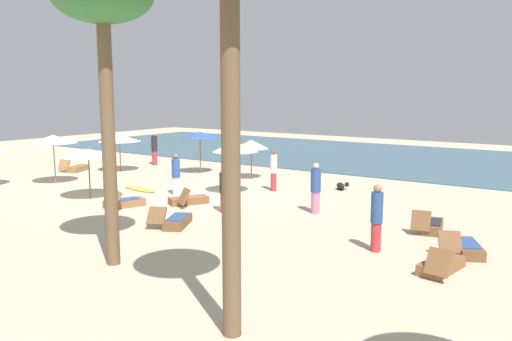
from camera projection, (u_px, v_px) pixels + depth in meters
The scene contains 24 objects.
ground_plane at pixel (197, 199), 21.17m from camera, with size 60.00×60.00×0.00m, color beige.
ocean_water at pixel (365, 156), 34.95m from camera, with size 48.00×16.00×0.06m, color #3D6075.
umbrella_0 at pixel (235, 147), 22.00m from camera, with size 1.92×1.92×2.25m.
umbrella_1 at pixel (88, 153), 21.00m from camera, with size 2.30×2.30×2.05m.
umbrella_2 at pixel (251, 144), 25.74m from camera, with size 1.73×1.73×1.96m.
umbrella_3 at pixel (200, 135), 27.45m from camera, with size 1.96×1.96×2.21m.
umbrella_4 at pixel (53, 139), 24.37m from camera, with size 2.17×2.17×2.31m.
umbrella_6 at pixel (119, 138), 28.17m from camera, with size 2.26×2.26×2.00m.
lounger_0 at pixel (431, 226), 16.35m from camera, with size 0.94×1.73×0.74m.
lounger_1 at pixel (441, 265), 12.65m from camera, with size 0.84×1.71×0.74m.
lounger_2 at pixel (124, 203), 19.69m from camera, with size 1.13×1.76×0.72m.
lounger_3 at pixel (176, 221), 16.94m from camera, with size 1.32×1.77×0.67m.
lounger_4 at pixel (188, 200), 20.21m from camera, with size 1.29×1.72×0.74m.
lounger_5 at pixel (77, 168), 28.48m from camera, with size 1.25×1.75×0.72m.
lounger_6 at pixel (466, 248), 14.06m from camera, with size 1.27×1.78×0.69m.
person_0 at pixel (377, 217), 14.17m from camera, with size 0.33×0.33×1.87m.
person_1 at pixel (224, 190), 18.75m from camera, with size 0.44×0.44×1.65m.
person_2 at pixel (274, 170), 22.80m from camera, with size 0.35×0.35×1.82m.
person_3 at pixel (316, 188), 18.62m from camera, with size 0.42×0.42×1.82m.
person_4 at pixel (176, 174), 21.89m from camera, with size 0.44×0.44×1.75m.
person_5 at pixel (154, 148), 30.71m from camera, with size 0.39×0.39×1.95m.
palm_0 at pixel (103, 8), 12.34m from camera, with size 2.41×2.41×7.26m.
dog at pixel (341, 186), 23.14m from camera, with size 0.67×0.68×0.34m.
surfboard at pixel (140, 189), 23.16m from camera, with size 2.15×0.84×0.07m.
Camera 1 is at (13.82, -15.65, 4.37)m, focal length 36.65 mm.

